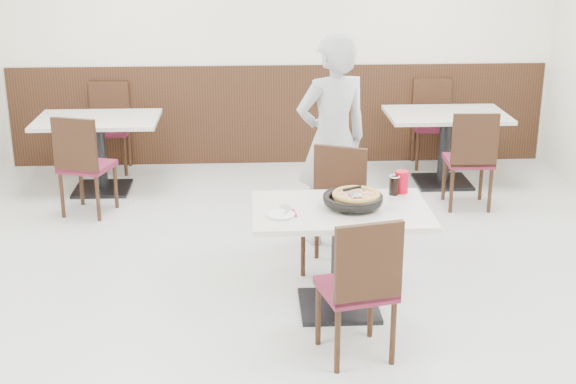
{
  "coord_description": "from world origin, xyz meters",
  "views": [
    {
      "loc": [
        -0.36,
        -5.21,
        2.6
      ],
      "look_at": [
        -0.1,
        -0.3,
        0.93
      ],
      "focal_mm": 50.0,
      "sensor_mm": 36.0,
      "label": 1
    }
  ],
  "objects_px": {
    "chair_near": "(356,285)",
    "chair_far": "(333,213)",
    "diner_person": "(332,141)",
    "side_plate": "(281,215)",
    "bg_chair_right_near": "(469,158)",
    "main_table": "(340,259)",
    "pizza_pan": "(353,202)",
    "red_cup": "(402,182)",
    "cola_glass": "(394,186)",
    "bg_table_left": "(100,155)",
    "bg_chair_left_far": "(109,129)",
    "pizza": "(356,197)",
    "bg_chair_right_far": "(433,124)",
    "bg_chair_left_near": "(87,164)",
    "bg_table_right": "(444,149)"
  },
  "relations": [
    {
      "from": "pizza",
      "to": "side_plate",
      "type": "relative_size",
      "value": 1.68
    },
    {
      "from": "diner_person",
      "to": "chair_near",
      "type": "bearing_deg",
      "value": 67.39
    },
    {
      "from": "pizza",
      "to": "diner_person",
      "type": "xyz_separation_m",
      "value": [
        -0.04,
        1.21,
        0.07
      ]
    },
    {
      "from": "side_plate",
      "to": "bg_chair_right_near",
      "type": "distance_m",
      "value": 2.89
    },
    {
      "from": "main_table",
      "to": "bg_chair_right_near",
      "type": "bearing_deg",
      "value": 54.83
    },
    {
      "from": "cola_glass",
      "to": "bg_chair_left_near",
      "type": "relative_size",
      "value": 0.14
    },
    {
      "from": "pizza",
      "to": "bg_chair_left_near",
      "type": "xyz_separation_m",
      "value": [
        -2.21,
        2.01,
        -0.34
      ]
    },
    {
      "from": "diner_person",
      "to": "bg_chair_right_far",
      "type": "height_order",
      "value": "diner_person"
    },
    {
      "from": "main_table",
      "to": "bg_chair_right_far",
      "type": "bearing_deg",
      "value": 67.38
    },
    {
      "from": "pizza_pan",
      "to": "bg_chair_right_near",
      "type": "relative_size",
      "value": 0.41
    },
    {
      "from": "main_table",
      "to": "side_plate",
      "type": "distance_m",
      "value": 0.58
    },
    {
      "from": "pizza",
      "to": "bg_chair_right_far",
      "type": "xyz_separation_m",
      "value": [
        1.3,
        3.34,
        -0.34
      ]
    },
    {
      "from": "chair_near",
      "to": "pizza_pan",
      "type": "xyz_separation_m",
      "value": [
        0.06,
        0.64,
        0.32
      ]
    },
    {
      "from": "red_cup",
      "to": "main_table",
      "type": "bearing_deg",
      "value": -146.88
    },
    {
      "from": "chair_near",
      "to": "bg_chair_left_near",
      "type": "bearing_deg",
      "value": 114.76
    },
    {
      "from": "cola_glass",
      "to": "diner_person",
      "type": "height_order",
      "value": "diner_person"
    },
    {
      "from": "red_cup",
      "to": "pizza",
      "type": "bearing_deg",
      "value": -144.33
    },
    {
      "from": "pizza",
      "to": "cola_glass",
      "type": "xyz_separation_m",
      "value": [
        0.3,
        0.22,
        0.0
      ]
    },
    {
      "from": "cola_glass",
      "to": "bg_chair_left_near",
      "type": "xyz_separation_m",
      "value": [
        -2.51,
        1.8,
        -0.34
      ]
    },
    {
      "from": "chair_far",
      "to": "pizza_pan",
      "type": "height_order",
      "value": "chair_far"
    },
    {
      "from": "cola_glass",
      "to": "bg_table_left",
      "type": "height_order",
      "value": "cola_glass"
    },
    {
      "from": "pizza_pan",
      "to": "cola_glass",
      "type": "height_order",
      "value": "cola_glass"
    },
    {
      "from": "main_table",
      "to": "bg_table_left",
      "type": "height_order",
      "value": "same"
    },
    {
      "from": "chair_far",
      "to": "diner_person",
      "type": "xyz_separation_m",
      "value": [
        0.05,
        0.6,
        0.41
      ]
    },
    {
      "from": "side_plate",
      "to": "bg_chair_right_near",
      "type": "relative_size",
      "value": 0.19
    },
    {
      "from": "diner_person",
      "to": "bg_chair_left_far",
      "type": "relative_size",
      "value": 1.86
    },
    {
      "from": "chair_near",
      "to": "chair_far",
      "type": "distance_m",
      "value": 1.29
    },
    {
      "from": "chair_near",
      "to": "pizza",
      "type": "distance_m",
      "value": 0.77
    },
    {
      "from": "diner_person",
      "to": "bg_table_right",
      "type": "relative_size",
      "value": 1.47
    },
    {
      "from": "chair_far",
      "to": "pizza",
      "type": "relative_size",
      "value": 3.09
    },
    {
      "from": "main_table",
      "to": "side_plate",
      "type": "height_order",
      "value": "side_plate"
    },
    {
      "from": "chair_far",
      "to": "bg_chair_left_near",
      "type": "distance_m",
      "value": 2.55
    },
    {
      "from": "chair_far",
      "to": "bg_chair_right_near",
      "type": "relative_size",
      "value": 1.0
    },
    {
      "from": "cola_glass",
      "to": "bg_table_left",
      "type": "bearing_deg",
      "value": 135.66
    },
    {
      "from": "chair_far",
      "to": "bg_table_left",
      "type": "distance_m",
      "value": 2.96
    },
    {
      "from": "main_table",
      "to": "chair_far",
      "type": "bearing_deg",
      "value": 88.35
    },
    {
      "from": "diner_person",
      "to": "bg_chair_right_far",
      "type": "distance_m",
      "value": 2.55
    },
    {
      "from": "bg_chair_left_far",
      "to": "bg_chair_right_far",
      "type": "relative_size",
      "value": 1.0
    },
    {
      "from": "diner_person",
      "to": "cola_glass",
      "type": "bearing_deg",
      "value": 87.51
    },
    {
      "from": "chair_near",
      "to": "chair_far",
      "type": "height_order",
      "value": "same"
    },
    {
      "from": "cola_glass",
      "to": "bg_chair_right_far",
      "type": "distance_m",
      "value": 3.3
    },
    {
      "from": "chair_near",
      "to": "pizza_pan",
      "type": "height_order",
      "value": "chair_near"
    },
    {
      "from": "bg_table_left",
      "to": "bg_chair_left_far",
      "type": "distance_m",
      "value": 0.67
    },
    {
      "from": "chair_near",
      "to": "side_plate",
      "type": "height_order",
      "value": "chair_near"
    },
    {
      "from": "chair_near",
      "to": "red_cup",
      "type": "xyz_separation_m",
      "value": [
        0.44,
        0.94,
        0.35
      ]
    },
    {
      "from": "main_table",
      "to": "pizza_pan",
      "type": "bearing_deg",
      "value": 5.58
    },
    {
      "from": "red_cup",
      "to": "bg_chair_left_near",
      "type": "height_order",
      "value": "bg_chair_left_near"
    },
    {
      "from": "cola_glass",
      "to": "bg_chair_right_near",
      "type": "xyz_separation_m",
      "value": [
        1.04,
        1.8,
        -0.34
      ]
    },
    {
      "from": "chair_far",
      "to": "bg_chair_right_near",
      "type": "height_order",
      "value": "same"
    },
    {
      "from": "side_plate",
      "to": "bg_table_right",
      "type": "distance_m",
      "value": 3.43
    }
  ]
}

